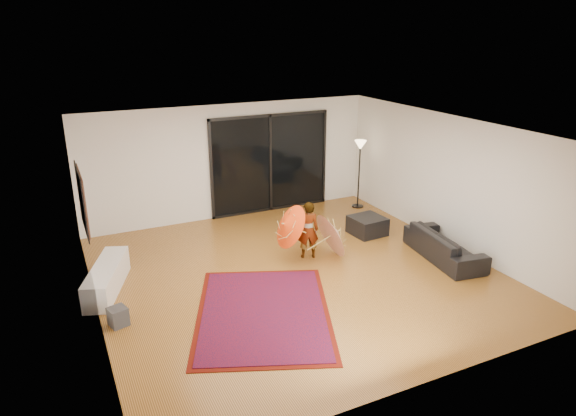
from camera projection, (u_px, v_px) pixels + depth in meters
floor at (296, 274)px, 9.57m from camera, size 7.00×7.00×0.00m
ceiling at (297, 130)px, 8.66m from camera, size 7.00×7.00×0.00m
wall_back at (231, 161)px, 12.09m from camera, size 7.00×0.00×7.00m
wall_front at (427, 292)px, 6.14m from camera, size 7.00×0.00×7.00m
wall_left at (88, 239)px, 7.69m from camera, size 0.00×7.00×7.00m
wall_right at (449, 181)px, 10.54m from camera, size 0.00×7.00×7.00m
sliding_door at (270, 163)px, 12.52m from camera, size 3.06×0.07×2.40m
painting at (82, 200)px, 8.46m from camera, size 0.04×1.28×1.08m
media_console at (107, 278)px, 8.90m from camera, size 0.99×1.72×0.47m
speaker at (118, 317)px, 7.88m from camera, size 0.32×0.32×0.30m
persian_rug at (263, 312)px, 8.26m from camera, size 3.07×3.53×0.02m
sofa at (444, 245)px, 10.13m from camera, size 1.01×2.00×0.56m
ottoman at (367, 226)px, 11.35m from camera, size 0.74×0.74×0.39m
floor_lamp at (360, 155)px, 12.68m from camera, size 0.30×0.30×1.72m
child at (308, 230)px, 10.07m from camera, size 0.49×0.40×1.17m
parasol_orange at (284, 228)px, 9.75m from camera, size 0.57×0.88×0.89m
parasol_white at (338, 231)px, 10.21m from camera, size 0.53×0.94×0.96m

